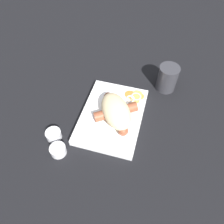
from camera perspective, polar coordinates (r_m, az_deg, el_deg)
ground_plane at (r=0.72m, az=0.00°, el=-1.55°), size 3.00×3.00×0.00m
food_tray at (r=0.71m, az=0.00°, el=-1.03°), size 0.26×0.19×0.02m
bread_roll at (r=0.67m, az=1.03°, el=0.30°), size 0.17×0.15×0.06m
sausage at (r=0.69m, az=0.87°, el=-0.23°), size 0.15×0.13×0.03m
pickled_veggies at (r=0.75m, az=5.72°, el=3.95°), size 0.07×0.08×0.01m
condiment_cup_near at (r=0.69m, az=-14.97°, el=-5.83°), size 0.05×0.05×0.03m
condiment_cup_far at (r=0.66m, az=-13.88°, el=-9.70°), size 0.05×0.05×0.03m
drink_glass at (r=0.80m, az=14.25°, el=8.58°), size 0.07×0.07×0.09m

